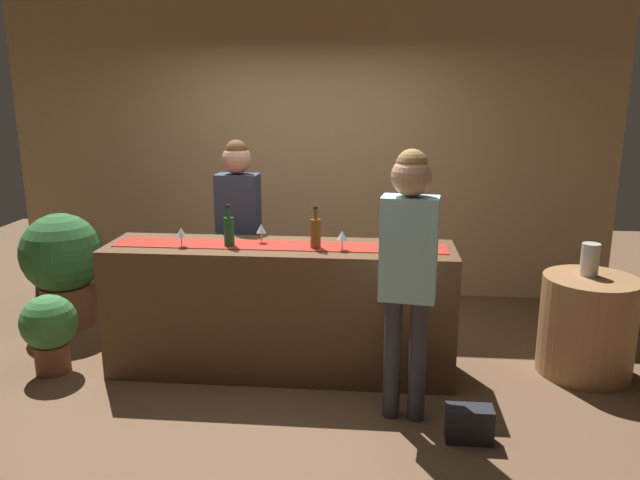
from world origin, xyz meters
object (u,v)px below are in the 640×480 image
object	(u,v)px
wine_glass_mid_counter	(261,229)
bartender	(239,219)
wine_bottle_clear	(392,232)
wine_glass_far_end	(342,236)
round_side_table	(587,325)
potted_plant_tall	(62,262)
wine_bottle_green	(229,231)
customer_sipping	(409,257)
vase_on_side_table	(590,260)
handbag	(469,424)
potted_plant_small	(49,328)
wine_glass_near_customer	(181,233)
wine_bottle_amber	(316,233)

from	to	relation	value
wine_glass_mid_counter	bartender	size ratio (longest dim) A/B	0.09
wine_bottle_clear	bartender	distance (m)	1.35
wine_glass_mid_counter	wine_glass_far_end	world-z (taller)	same
wine_glass_far_end	round_side_table	xyz separation A→B (m)	(1.80, 0.26, -0.70)
potted_plant_tall	wine_bottle_green	bearing A→B (deg)	-23.65
wine_bottle_clear	wine_bottle_green	xyz separation A→B (m)	(-1.16, -0.08, 0.00)
customer_sipping	vase_on_side_table	distance (m)	1.61
vase_on_side_table	wine_bottle_clear	bearing A→B (deg)	-172.41
customer_sipping	handbag	xyz separation A→B (m)	(0.38, -0.24, -0.97)
round_side_table	potted_plant_small	distance (m)	3.98
wine_bottle_clear	vase_on_side_table	size ratio (longest dim) A/B	1.26
handbag	wine_bottle_clear	bearing A→B (deg)	118.15
wine_glass_near_customer	customer_sipping	size ratio (longest dim) A/B	0.08
bartender	handbag	world-z (taller)	bartender
wine_glass_near_customer	bartender	world-z (taller)	bartender
handbag	wine_glass_near_customer	bearing A→B (deg)	159.16
wine_bottle_amber	bartender	distance (m)	0.94
wine_bottle_green	bartender	size ratio (longest dim) A/B	0.18
wine_glass_near_customer	wine_bottle_amber	bearing A→B (deg)	3.43
wine_bottle_green	round_side_table	world-z (taller)	wine_bottle_green
wine_glass_near_customer	customer_sipping	world-z (taller)	customer_sipping
handbag	wine_glass_mid_counter	bearing A→B (deg)	147.29
wine_bottle_amber	wine_glass_mid_counter	world-z (taller)	wine_bottle_amber
round_side_table	wine_bottle_amber	bearing A→B (deg)	-173.78
customer_sipping	wine_glass_mid_counter	bearing A→B (deg)	155.20
wine_glass_far_end	potted_plant_small	distance (m)	2.28
wine_glass_far_end	potted_plant_small	bearing A→B (deg)	-177.26
customer_sipping	potted_plant_small	distance (m)	2.72
potted_plant_small	wine_bottle_green	bearing A→B (deg)	6.50
wine_bottle_green	potted_plant_tall	bearing A→B (deg)	156.35
wine_bottle_green	vase_on_side_table	world-z (taller)	wine_bottle_green
potted_plant_tall	vase_on_side_table	bearing A→B (deg)	-6.21
wine_glass_mid_counter	wine_bottle_amber	bearing A→B (deg)	-14.46
wine_glass_mid_counter	customer_sipping	distance (m)	1.23
wine_glass_far_end	potted_plant_tall	distance (m)	2.66
wine_bottle_green	bartender	xyz separation A→B (m)	(-0.07, 0.62, -0.05)
wine_bottle_green	customer_sipping	size ratio (longest dim) A/B	0.17
potted_plant_tall	potted_plant_small	distance (m)	0.98
handbag	vase_on_side_table	bearing A→B (deg)	47.95
wine_bottle_amber	potted_plant_tall	size ratio (longest dim) A/B	0.30
vase_on_side_table	potted_plant_tall	distance (m)	4.32
wine_bottle_amber	potted_plant_tall	distance (m)	2.47
wine_glass_near_customer	bartender	xyz separation A→B (m)	(0.26, 0.68, -0.04)
wine_glass_mid_counter	round_side_table	distance (m)	2.50
customer_sipping	handbag	bearing A→B (deg)	-24.21
wine_bottle_green	wine_glass_mid_counter	bearing A→B (deg)	25.36
wine_bottle_amber	potted_plant_tall	world-z (taller)	wine_bottle_amber
wine_glass_mid_counter	wine_glass_far_end	size ratio (longest dim) A/B	1.00
wine_bottle_amber	wine_bottle_clear	bearing A→B (deg)	8.50
potted_plant_tall	handbag	world-z (taller)	potted_plant_tall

